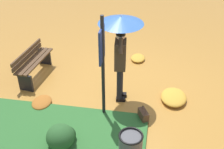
% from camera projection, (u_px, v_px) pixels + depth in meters
% --- Properties ---
extents(ground_plane, '(18.00, 18.00, 0.00)m').
position_uv_depth(ground_plane, '(124.00, 91.00, 7.25)').
color(ground_plane, '#B27A33').
extents(person_with_umbrella, '(0.96, 0.96, 2.04)m').
position_uv_depth(person_with_umbrella, '(121.00, 37.00, 6.22)').
color(person_with_umbrella, black).
rests_on(person_with_umbrella, ground_plane).
extents(info_sign_post, '(0.44, 0.07, 2.30)m').
position_uv_depth(info_sign_post, '(102.00, 57.00, 5.76)').
color(info_sign_post, black).
rests_on(info_sign_post, ground_plane).
extents(handbag, '(0.33, 0.26, 0.37)m').
position_uv_depth(handbag, '(143.00, 115.00, 6.32)').
color(handbag, '#4C3323').
rests_on(handbag, ground_plane).
extents(park_bench, '(1.40, 0.52, 0.75)m').
position_uv_depth(park_bench, '(33.00, 63.00, 7.58)').
color(park_bench, black).
rests_on(park_bench, ground_plane).
extents(shrub_cluster, '(0.60, 0.54, 0.49)m').
position_uv_depth(shrub_cluster, '(62.00, 137.00, 5.65)').
color(shrub_cluster, '#285628').
rests_on(shrub_cluster, ground_plane).
extents(leaf_pile_near_person, '(0.54, 0.43, 0.12)m').
position_uv_depth(leaf_pile_near_person, '(42.00, 102.00, 6.79)').
color(leaf_pile_near_person, '#A86023').
rests_on(leaf_pile_near_person, ground_plane).
extents(leaf_pile_by_bench, '(0.74, 0.59, 0.16)m').
position_uv_depth(leaf_pile_by_bench, '(174.00, 97.00, 6.91)').
color(leaf_pile_by_bench, gold).
rests_on(leaf_pile_by_bench, ground_plane).
extents(leaf_pile_far_path, '(0.49, 0.39, 0.11)m').
position_uv_depth(leaf_pile_far_path, '(138.00, 58.00, 8.47)').
color(leaf_pile_far_path, gold).
rests_on(leaf_pile_far_path, ground_plane).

